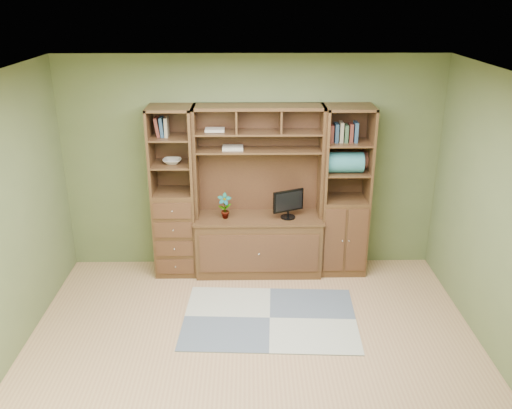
{
  "coord_description": "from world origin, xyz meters",
  "views": [
    {
      "loc": [
        -0.04,
        -4.23,
        3.24
      ],
      "look_at": [
        0.04,
        1.2,
        1.1
      ],
      "focal_mm": 38.0,
      "sensor_mm": 36.0,
      "label": 1
    }
  ],
  "objects_px": {
    "left_tower": "(174,193)",
    "monitor": "(288,199)",
    "center_hutch": "(259,194)",
    "right_tower": "(345,192)"
  },
  "relations": [
    {
      "from": "monitor",
      "to": "center_hutch",
      "type": "bearing_deg",
      "value": 149.78
    },
    {
      "from": "left_tower",
      "to": "monitor",
      "type": "height_order",
      "value": "left_tower"
    },
    {
      "from": "right_tower",
      "to": "monitor",
      "type": "bearing_deg",
      "value": -173.68
    },
    {
      "from": "left_tower",
      "to": "monitor",
      "type": "relative_size",
      "value": 4.28
    },
    {
      "from": "center_hutch",
      "to": "monitor",
      "type": "relative_size",
      "value": 4.28
    },
    {
      "from": "left_tower",
      "to": "monitor",
      "type": "xyz_separation_m",
      "value": [
        1.35,
        -0.07,
        -0.06
      ]
    },
    {
      "from": "center_hutch",
      "to": "monitor",
      "type": "distance_m",
      "value": 0.35
    },
    {
      "from": "center_hutch",
      "to": "left_tower",
      "type": "relative_size",
      "value": 1.0
    },
    {
      "from": "center_hutch",
      "to": "left_tower",
      "type": "height_order",
      "value": "same"
    },
    {
      "from": "left_tower",
      "to": "right_tower",
      "type": "distance_m",
      "value": 2.02
    }
  ]
}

